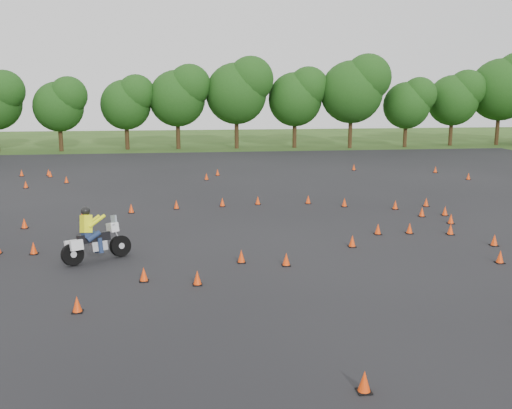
{
  "coord_description": "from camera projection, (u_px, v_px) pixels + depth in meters",
  "views": [
    {
      "loc": [
        -3.22,
        -20.35,
        6.15
      ],
      "look_at": [
        0.0,
        4.0,
        1.2
      ],
      "focal_mm": 40.0,
      "sensor_mm": 36.0,
      "label": 1
    }
  ],
  "objects": [
    {
      "name": "treeline",
      "position": [
        236.0,
        107.0,
        54.51
      ],
      "size": [
        86.83,
        32.28,
        10.76
      ],
      "color": "#1A4212",
      "rests_on": "ground"
    },
    {
      "name": "traffic_cones",
      "position": [
        245.0,
        218.0,
        26.78
      ],
      "size": [
        35.85,
        32.69,
        0.45
      ],
      "color": "#FF420A",
      "rests_on": "asphalt_pad"
    },
    {
      "name": "asphalt_pad",
      "position": [
        251.0,
        221.0,
        27.23
      ],
      "size": [
        62.0,
        62.0,
        0.0
      ],
      "primitive_type": "plane",
      "color": "black",
      "rests_on": "ground"
    },
    {
      "name": "ground",
      "position": [
        270.0,
        257.0,
        21.4
      ],
      "size": [
        140.0,
        140.0,
        0.0
      ],
      "primitive_type": "plane",
      "color": "#2D5119",
      "rests_on": "ground"
    },
    {
      "name": "rider_yellow",
      "position": [
        97.0,
        234.0,
        20.61
      ],
      "size": [
        2.65,
        2.04,
        2.02
      ],
      "primitive_type": null,
      "rotation": [
        0.0,
        0.0,
        0.54
      ],
      "color": "#F9FF16",
      "rests_on": "ground"
    }
  ]
}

